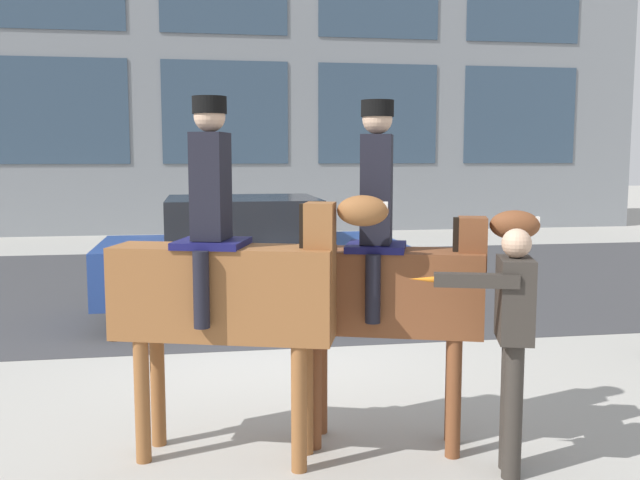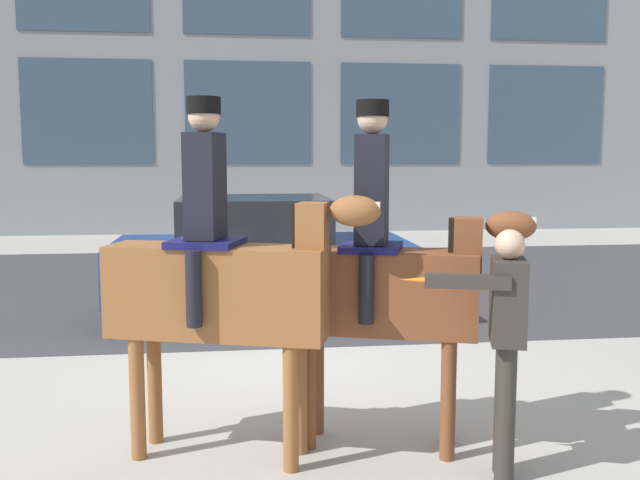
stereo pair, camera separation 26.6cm
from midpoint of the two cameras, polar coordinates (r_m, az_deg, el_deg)
name	(u,v)px [view 2 (the right image)]	position (r m, az deg, el deg)	size (l,w,h in m)	color
ground_plane	(278,362)	(7.75, -2.35, -9.72)	(80.00, 80.00, 0.00)	#9E9B93
road_surface	(261,283)	(12.36, -4.14, -3.45)	(24.75, 8.50, 0.01)	#38383A
mounted_horse_lead	(222,280)	(5.13, -6.35, -3.23)	(1.98, 0.89, 2.61)	brown
mounted_horse_companion	(385,279)	(5.32, 6.67, -3.13)	(1.84, 0.88, 2.60)	brown
pedestrian_bystander	(505,333)	(5.01, 16.07, -7.16)	(0.90, 0.45, 1.71)	#332D28
street_car_near_lane	(260,256)	(9.62, -4.06, -1.31)	(3.93, 2.03, 1.64)	navy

